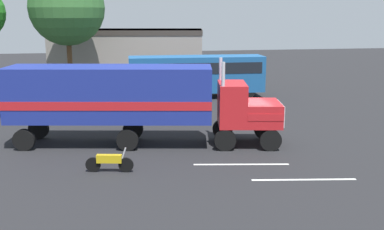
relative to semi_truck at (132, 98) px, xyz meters
name	(u,v)px	position (x,y,z in m)	size (l,w,h in m)	color
ground_plane	(243,142)	(5.89, -0.73, -2.52)	(120.00, 120.00, 0.00)	#232326
lane_stripe_near	(241,164)	(4.75, -4.23, -2.52)	(4.40, 0.16, 0.01)	silver
lane_stripe_mid	(304,180)	(6.77, -6.58, -2.52)	(4.40, 0.16, 0.01)	silver
semi_truck	(132,98)	(0.00, 0.00, 0.00)	(14.37, 5.13, 4.50)	red
person_bystander	(127,116)	(-0.18, 3.04, -1.63)	(0.34, 0.46, 1.63)	black
parked_bus	(197,72)	(5.95, 12.87, -0.46)	(11.09, 3.01, 3.40)	#1E5999
parked_car	(3,104)	(-8.29, 8.65, -1.72)	(4.70, 2.80, 1.57)	#234C8C
motorcycle	(110,161)	(-1.22, -4.14, -2.04)	(2.09, 0.53, 1.12)	black
tree_center	(67,8)	(-4.51, 17.92, 4.74)	(6.50, 6.50, 10.53)	brown
building_backdrop	(128,53)	(0.91, 24.06, 0.29)	(16.14, 8.80, 5.20)	#9E938C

